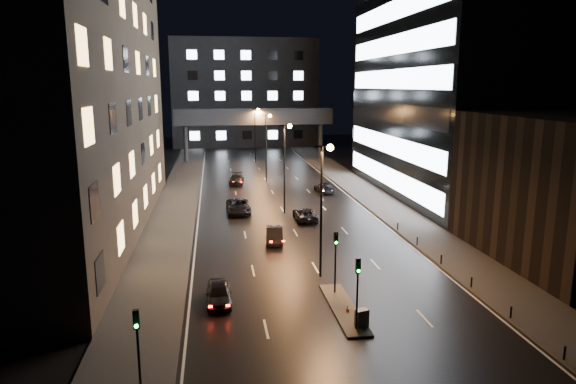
% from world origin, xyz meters
% --- Properties ---
extents(ground, '(160.00, 160.00, 0.00)m').
position_xyz_m(ground, '(0.00, 40.00, 0.00)').
color(ground, black).
rests_on(ground, ground).
extents(sidewalk_left, '(5.00, 110.00, 0.15)m').
position_xyz_m(sidewalk_left, '(-12.50, 35.00, 0.07)').
color(sidewalk_left, '#383533').
rests_on(sidewalk_left, ground).
extents(sidewalk_right, '(5.00, 110.00, 0.15)m').
position_xyz_m(sidewalk_right, '(12.50, 35.00, 0.07)').
color(sidewalk_right, '#383533').
rests_on(sidewalk_right, ground).
extents(building_left, '(15.00, 48.00, 40.00)m').
position_xyz_m(building_left, '(-22.50, 24.00, 20.00)').
color(building_left, '#2D2319').
rests_on(building_left, ground).
extents(building_right_low, '(10.00, 18.00, 12.00)m').
position_xyz_m(building_right_low, '(20.00, 9.00, 6.00)').
color(building_right_low, black).
rests_on(building_right_low, ground).
extents(building_right_glass, '(20.00, 36.00, 45.00)m').
position_xyz_m(building_right_glass, '(25.00, 36.00, 22.50)').
color(building_right_glass, black).
rests_on(building_right_glass, ground).
extents(building_far, '(34.00, 14.00, 25.00)m').
position_xyz_m(building_far, '(0.00, 98.00, 12.50)').
color(building_far, '#333335').
rests_on(building_far, ground).
extents(skybridge, '(30.00, 3.00, 10.00)m').
position_xyz_m(skybridge, '(0.00, 70.00, 8.34)').
color(skybridge, '#333335').
rests_on(skybridge, ground).
extents(median_island, '(1.60, 8.00, 0.15)m').
position_xyz_m(median_island, '(0.30, 2.00, 0.07)').
color(median_island, '#383533').
rests_on(median_island, ground).
extents(traffic_signal_near, '(0.28, 0.34, 4.40)m').
position_xyz_m(traffic_signal_near, '(0.30, 4.49, 3.09)').
color(traffic_signal_near, black).
rests_on(traffic_signal_near, median_island).
extents(traffic_signal_far, '(0.28, 0.34, 4.40)m').
position_xyz_m(traffic_signal_far, '(0.30, -1.01, 3.09)').
color(traffic_signal_far, black).
rests_on(traffic_signal_far, median_island).
extents(traffic_signal_corner, '(0.28, 0.34, 4.40)m').
position_xyz_m(traffic_signal_corner, '(-11.50, -6.01, 2.94)').
color(traffic_signal_corner, black).
rests_on(traffic_signal_corner, ground).
extents(bollard_row, '(0.12, 25.12, 0.90)m').
position_xyz_m(bollard_row, '(10.20, 6.50, 0.45)').
color(bollard_row, black).
rests_on(bollard_row, ground).
extents(streetlight_near, '(1.45, 0.50, 10.15)m').
position_xyz_m(streetlight_near, '(0.16, 8.00, 6.50)').
color(streetlight_near, black).
rests_on(streetlight_near, ground).
extents(streetlight_mid_a, '(1.45, 0.50, 10.15)m').
position_xyz_m(streetlight_mid_a, '(0.16, 28.00, 6.50)').
color(streetlight_mid_a, black).
rests_on(streetlight_mid_a, ground).
extents(streetlight_mid_b, '(1.45, 0.50, 10.15)m').
position_xyz_m(streetlight_mid_b, '(0.16, 48.00, 6.50)').
color(streetlight_mid_b, black).
rests_on(streetlight_mid_b, ground).
extents(streetlight_far, '(1.45, 0.50, 10.15)m').
position_xyz_m(streetlight_far, '(0.16, 68.00, 6.50)').
color(streetlight_far, black).
rests_on(streetlight_far, ground).
extents(car_away_a, '(1.71, 4.15, 1.41)m').
position_xyz_m(car_away_a, '(-7.74, 4.19, 0.70)').
color(car_away_a, black).
rests_on(car_away_a, ground).
extents(car_away_b, '(1.97, 4.49, 1.43)m').
position_xyz_m(car_away_b, '(-2.44, 17.20, 0.72)').
color(car_away_b, black).
rests_on(car_away_b, ground).
extents(car_away_c, '(2.71, 5.67, 1.56)m').
position_xyz_m(car_away_c, '(-5.18, 28.88, 0.78)').
color(car_away_c, black).
rests_on(car_away_c, ground).
extents(car_away_d, '(2.55, 5.17, 1.45)m').
position_xyz_m(car_away_d, '(-4.59, 46.49, 0.72)').
color(car_away_d, black).
rests_on(car_away_d, ground).
extents(car_toward_a, '(2.22, 4.78, 1.33)m').
position_xyz_m(car_toward_a, '(1.79, 24.63, 0.66)').
color(car_toward_a, black).
rests_on(car_toward_a, ground).
extents(car_toward_b, '(2.30, 4.79, 1.35)m').
position_xyz_m(car_toward_b, '(6.95, 38.64, 0.67)').
color(car_toward_b, black).
rests_on(car_toward_b, ground).
extents(utility_cabinet, '(0.87, 0.68, 1.06)m').
position_xyz_m(utility_cabinet, '(0.70, -0.72, 0.68)').
color(utility_cabinet, '#4B4C4E').
rests_on(utility_cabinet, median_island).
extents(cone_a, '(0.33, 0.33, 0.57)m').
position_xyz_m(cone_a, '(0.38, 1.37, 0.28)').
color(cone_a, '#E9540C').
rests_on(cone_a, ground).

